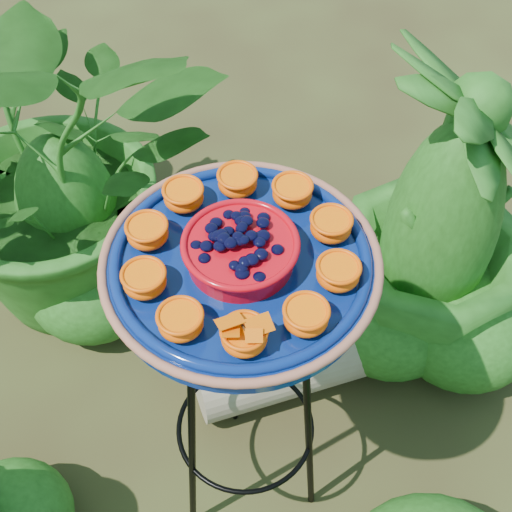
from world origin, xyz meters
name	(u,v)px	position (x,y,z in m)	size (l,w,h in m)	color
ground_plane	(204,450)	(0.00, 0.00, 0.00)	(20.00, 20.00, 0.00)	black
tripod_stand	(244,378)	(0.12, -0.06, 0.53)	(0.40, 0.40, 0.86)	black
feeder_dish	(241,261)	(0.12, -0.06, 0.90)	(0.56, 0.56, 0.10)	navy
driftwood_log	(311,351)	(0.25, 0.28, 0.11)	(0.22, 0.22, 0.66)	gray
shrub_back_left	(54,158)	(-0.48, 0.52, 0.51)	(0.91, 0.79, 1.02)	#1C4813
shrub_back_right	(443,219)	(0.54, 0.50, 0.46)	(0.52, 0.52, 0.93)	#1C4813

